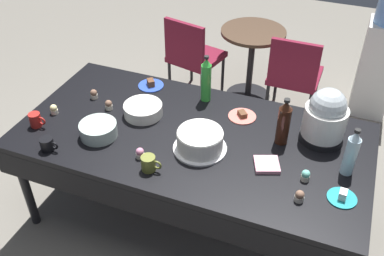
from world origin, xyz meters
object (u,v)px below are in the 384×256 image
dessert_plate_teal (342,197)px  cupcake_cocoa (109,105)px  dessert_plate_cobalt (151,85)px  slow_cooker (325,117)px  cupcake_mint (306,175)px  ceramic_snack_bowl (143,110)px  water_cooler (381,56)px  soda_bottle_cola (284,123)px  cupcake_vanilla (140,153)px  coffee_mug_black (47,144)px  glass_salad_bowl (98,130)px  dessert_plate_coral (242,116)px  coffee_mug_red (36,120)px  cupcake_lemon (300,196)px  round_cafe_table (252,52)px  maroon_chair_left (192,54)px  cupcake_berry (94,94)px  coffee_mug_olive (149,163)px  soda_bottle_water (351,154)px  maroon_chair_right (294,73)px  soda_bottle_lime_soda (206,80)px  frosted_layer_cake (200,141)px  cupcake_rose (54,109)px  potluck_table (192,142)px

dessert_plate_teal → cupcake_cocoa: 1.59m
dessert_plate_cobalt → cupcake_cocoa: size_ratio=2.76×
slow_cooker → cupcake_mint: 0.42m
ceramic_snack_bowl → cupcake_mint: 1.13m
dessert_plate_cobalt → water_cooler: size_ratio=0.15×
dessert_plate_teal → soda_bottle_cola: soda_bottle_cola is taller
cupcake_vanilla → coffee_mug_black: coffee_mug_black is taller
glass_salad_bowl → dessert_plate_coral: (0.78, 0.52, -0.04)m
dessert_plate_teal → cupcake_cocoa: (-1.57, 0.27, 0.02)m
dessert_plate_cobalt → coffee_mug_red: (-0.47, -0.70, 0.03)m
slow_cooker → cupcake_cocoa: bearing=-171.8°
cupcake_lemon → round_cafe_table: 2.15m
maroon_chair_left → water_cooler: 1.70m
slow_cooker → dessert_plate_cobalt: slow_cooker is taller
cupcake_lemon → cupcake_cocoa: same height
ceramic_snack_bowl → cupcake_cocoa: size_ratio=3.80×
cupcake_berry → cupcake_cocoa: 0.18m
cupcake_berry → coffee_mug_black: size_ratio=0.56×
coffee_mug_olive → maroon_chair_left: maroon_chair_left is taller
maroon_chair_left → coffee_mug_red: bearing=-102.9°
soda_bottle_water → maroon_chair_right: bearing=110.5°
soda_bottle_lime_soda → coffee_mug_olive: bearing=-93.8°
slow_cooker → soda_bottle_water: slow_cooker is taller
round_cafe_table → cupcake_berry: bearing=-115.7°
ceramic_snack_bowl → round_cafe_table: (0.33, 1.59, -0.29)m
soda_bottle_cola → coffee_mug_black: size_ratio=2.63×
cupcake_cocoa → coffee_mug_black: 0.52m
frosted_layer_cake → cupcake_lemon: size_ratio=4.83×
cupcake_rose → coffee_mug_red: size_ratio=0.58×
round_cafe_table → glass_salad_bowl: bearing=-104.4°
cupcake_cocoa → coffee_mug_red: size_ratio=0.58×
potluck_table → cupcake_vanilla: bearing=-122.9°
ceramic_snack_bowl → dessert_plate_teal: bearing=-12.6°
cupcake_lemon → cupcake_rose: bearing=173.6°
cupcake_berry → cupcake_mint: 1.55m
dessert_plate_cobalt → cupcake_rose: (-0.45, -0.55, 0.02)m
frosted_layer_cake → cupcake_berry: (-0.89, 0.24, -0.03)m
ceramic_snack_bowl → maroon_chair_right: 1.60m
cupcake_rose → soda_bottle_water: bearing=3.7°
maroon_chair_left → water_cooler: bearing=14.1°
soda_bottle_water → maroon_chair_left: 2.13m
frosted_layer_cake → maroon_chair_right: bearing=79.0°
soda_bottle_water → cupcake_berry: bearing=175.5°
coffee_mug_olive → round_cafe_table: 2.08m
cupcake_mint → coffee_mug_red: (-1.70, -0.14, 0.01)m
soda_bottle_lime_soda → dessert_plate_cobalt: bearing=177.7°
soda_bottle_lime_soda → soda_bottle_cola: (0.59, -0.27, -0.01)m
cupcake_rose → cupcake_mint: size_ratio=1.00×
potluck_table → cupcake_lemon: 0.80m
cupcake_vanilla → coffee_mug_black: bearing=-165.9°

